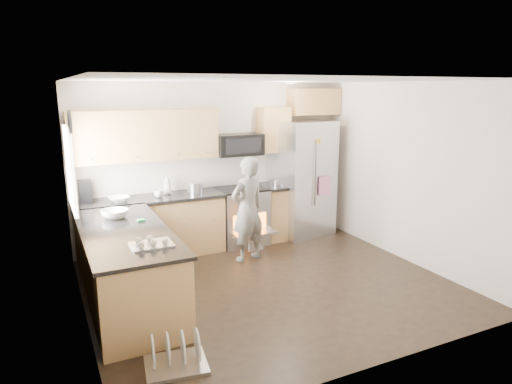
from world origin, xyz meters
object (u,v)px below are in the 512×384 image
refrigerator (302,179)px  dish_rack (176,358)px  stove_range (242,203)px  person (248,209)px

refrigerator → dish_rack: size_ratio=3.19×
stove_range → refrigerator: (1.15, 0.01, 0.31)m
refrigerator → dish_rack: bearing=-146.8°
refrigerator → dish_rack: (-3.10, -2.91, -0.89)m
person → dish_rack: (-1.73, -2.17, -0.68)m
stove_range → dish_rack: 3.55m
stove_range → person: stove_range is taller
refrigerator → dish_rack: refrigerator is taller
stove_range → person: size_ratio=1.15×
dish_rack → person: bearing=51.6°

